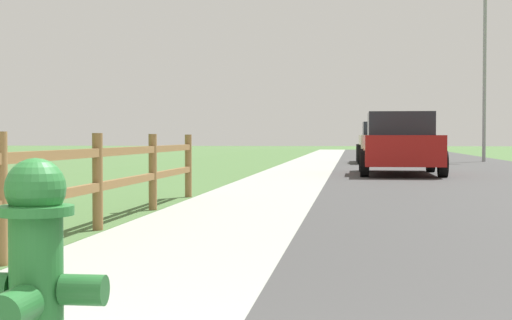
# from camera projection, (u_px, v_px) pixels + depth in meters

# --- Properties ---
(ground_plane) EXTENTS (120.00, 120.00, 0.00)m
(ground_plane) POSITION_uv_depth(u_px,v_px,m) (336.00, 166.00, 26.56)
(ground_plane) COLOR #476C38
(road_asphalt) EXTENTS (7.00, 66.00, 0.01)m
(road_asphalt) POSITION_uv_depth(u_px,v_px,m) (434.00, 164.00, 28.11)
(road_asphalt) COLOR #3B3B3B
(road_asphalt) RESTS_ON ground
(curb_concrete) EXTENTS (6.00, 66.00, 0.01)m
(curb_concrete) POSITION_uv_depth(u_px,v_px,m) (256.00, 164.00, 28.91)
(curb_concrete) COLOR #9EA298
(curb_concrete) RESTS_ON ground
(grass_verge) EXTENTS (5.00, 66.00, 0.00)m
(grass_verge) POSITION_uv_depth(u_px,v_px,m) (216.00, 163.00, 29.10)
(grass_verge) COLOR #476C38
(grass_verge) RESTS_ON ground
(fire_hydrant) EXTENTS (0.52, 0.44, 0.91)m
(fire_hydrant) POSITION_uv_depth(u_px,v_px,m) (35.00, 281.00, 2.80)
(fire_hydrant) COLOR #287233
(fire_hydrant) RESTS_ON ground
(rail_fence) EXTENTS (0.11, 11.44, 1.03)m
(rail_fence) POSITION_uv_depth(u_px,v_px,m) (57.00, 180.00, 7.02)
(rail_fence) COLOR olive
(rail_fence) RESTS_ON ground
(parked_suv_red) EXTENTS (2.12, 4.80, 1.64)m
(parked_suv_red) POSITION_uv_depth(u_px,v_px,m) (400.00, 144.00, 20.61)
(parked_suv_red) COLOR maroon
(parked_suv_red) RESTS_ON ground
(parked_car_beige) EXTENTS (2.20, 4.46, 1.57)m
(parked_car_beige) POSITION_uv_depth(u_px,v_px,m) (385.00, 142.00, 29.89)
(parked_car_beige) COLOR #C6B793
(parked_car_beige) RESTS_ON ground
(street_lamp) EXTENTS (1.17, 0.20, 6.91)m
(street_lamp) POSITION_uv_depth(u_px,v_px,m) (487.00, 60.00, 31.08)
(street_lamp) COLOR gray
(street_lamp) RESTS_ON ground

